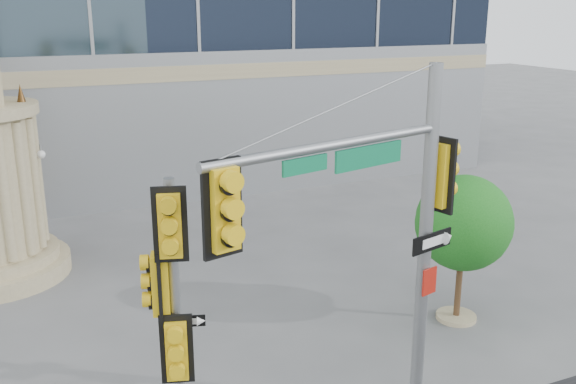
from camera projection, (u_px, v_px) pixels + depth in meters
name	position (u px, v px, depth m)	size (l,w,h in m)	color
main_signal_pole	(381.00, 220.00, 10.96)	(5.16, 1.75, 6.78)	slate
secondary_signal_pole	(171.00, 301.00, 10.72)	(0.87, 0.80, 5.07)	slate
street_tree	(464.00, 226.00, 15.78)	(2.43, 2.38, 3.79)	#9C8B6A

